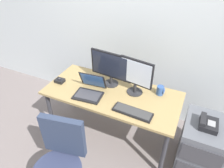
{
  "coord_description": "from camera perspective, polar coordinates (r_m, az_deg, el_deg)",
  "views": [
    {
      "loc": [
        0.79,
        -1.71,
        2.16
      ],
      "look_at": [
        0.0,
        0.0,
        0.82
      ],
      "focal_mm": 32.96,
      "sensor_mm": 36.0,
      "label": 1
    }
  ],
  "objects": [
    {
      "name": "ground_plane",
      "position": [
        2.87,
        0.0,
        -13.54
      ],
      "size": [
        8.0,
        8.0,
        0.0
      ],
      "primitive_type": "plane",
      "color": "slate"
    },
    {
      "name": "back_wall",
      "position": [
        2.65,
        6.75,
        18.48
      ],
      "size": [
        6.0,
        0.1,
        2.8
      ],
      "primitive_type": "cube",
      "color": "#B7BEC0",
      "rests_on": "ground"
    },
    {
      "name": "desk",
      "position": [
        2.43,
        0.0,
        -3.73
      ],
      "size": [
        1.57,
        0.71,
        0.7
      ],
      "color": "#987E4D",
      "rests_on": "ground"
    },
    {
      "name": "file_cabinet",
      "position": [
        2.51,
        23.18,
        -15.56
      ],
      "size": [
        0.42,
        0.53,
        0.65
      ],
      "color": "#54575E",
      "rests_on": "ground"
    },
    {
      "name": "desk_phone",
      "position": [
        2.25,
        25.05,
        -9.92
      ],
      "size": [
        0.17,
        0.2,
        0.09
      ],
      "color": "black",
      "rests_on": "file_cabinet"
    },
    {
      "name": "monitor_main",
      "position": [
        2.39,
        -0.29,
        4.7
      ],
      "size": [
        0.53,
        0.18,
        0.42
      ],
      "color": "#262628",
      "rests_on": "desk"
    },
    {
      "name": "monitor_side",
      "position": [
        2.26,
        6.64,
        2.5
      ],
      "size": [
        0.39,
        0.18,
        0.43
      ],
      "color": "#262628",
      "rests_on": "desk"
    },
    {
      "name": "keyboard",
      "position": [
        2.12,
        5.75,
        -7.69
      ],
      "size": [
        0.42,
        0.16,
        0.03
      ],
      "color": "black",
      "rests_on": "desk"
    },
    {
      "name": "laptop",
      "position": [
        2.35,
        -6.16,
        -1.63
      ],
      "size": [
        0.34,
        0.33,
        0.23
      ],
      "color": "black",
      "rests_on": "desk"
    },
    {
      "name": "trackball_mouse",
      "position": [
        2.62,
        -14.31,
        0.97
      ],
      "size": [
        0.11,
        0.09,
        0.07
      ],
      "color": "black",
      "rests_on": "desk"
    },
    {
      "name": "coffee_mug",
      "position": [
        2.39,
        13.26,
        -1.74
      ],
      "size": [
        0.09,
        0.08,
        0.11
      ],
      "color": "#2E4E8A",
      "rests_on": "desk"
    }
  ]
}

